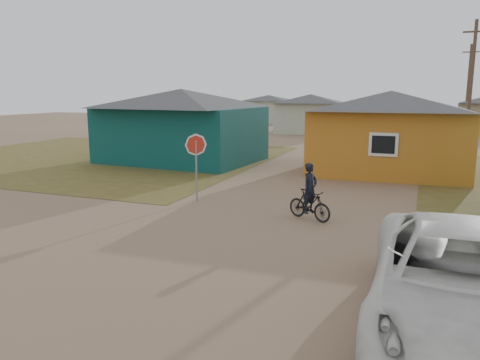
# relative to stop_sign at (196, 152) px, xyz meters

# --- Properties ---
(ground) EXTENTS (120.00, 120.00, 0.00)m
(ground) POSITION_rel_stop_sign_xyz_m (3.39, -5.10, -1.78)
(ground) COLOR #87664D
(grass_nw) EXTENTS (20.00, 18.00, 0.00)m
(grass_nw) POSITION_rel_stop_sign_xyz_m (-10.61, 7.90, -1.77)
(grass_nw) COLOR brown
(grass_nw) RESTS_ON ground
(house_teal) EXTENTS (8.93, 7.08, 4.00)m
(house_teal) POSITION_rel_stop_sign_xyz_m (-5.11, 8.40, 0.28)
(house_teal) COLOR #0A3B39
(house_teal) RESTS_ON ground
(house_yellow) EXTENTS (7.72, 6.76, 3.90)m
(house_yellow) POSITION_rel_stop_sign_xyz_m (5.89, 8.90, 0.23)
(house_yellow) COLOR #BC711D
(house_yellow) RESTS_ON ground
(house_pale_west) EXTENTS (7.04, 6.15, 3.60)m
(house_pale_west) POSITION_rel_stop_sign_xyz_m (-2.61, 28.90, 0.08)
(house_pale_west) COLOR #AAB59C
(house_pale_west) RESTS_ON ground
(house_pale_north) EXTENTS (6.28, 5.81, 3.40)m
(house_pale_north) POSITION_rel_stop_sign_xyz_m (-10.61, 40.90, -0.02)
(house_pale_north) COLOR #AAB59C
(house_pale_north) RESTS_ON ground
(utility_pole_near) EXTENTS (1.40, 0.20, 8.00)m
(utility_pole_near) POSITION_rel_stop_sign_xyz_m (9.89, 16.90, 2.36)
(utility_pole_near) COLOR brown
(utility_pole_near) RESTS_ON ground
(utility_pole_far) EXTENTS (1.40, 0.20, 8.00)m
(utility_pole_far) POSITION_rel_stop_sign_xyz_m (10.89, 32.90, 2.36)
(utility_pole_far) COLOR brown
(utility_pole_far) RESTS_ON ground
(stop_sign) EXTENTS (0.76, 0.30, 2.41)m
(stop_sign) POSITION_rel_stop_sign_xyz_m (0.00, 0.00, 0.00)
(stop_sign) COLOR gray
(stop_sign) RESTS_ON ground
(cyclist) EXTENTS (1.59, 1.05, 1.76)m
(cyclist) POSITION_rel_stop_sign_xyz_m (4.35, -1.02, -1.14)
(cyclist) COLOR black
(cyclist) RESTS_ON ground
(vehicle) EXTENTS (3.06, 6.35, 1.74)m
(vehicle) POSITION_rel_stop_sign_xyz_m (8.20, -6.86, -0.91)
(vehicle) COLOR silver
(vehicle) RESTS_ON ground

